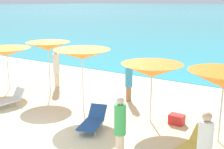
# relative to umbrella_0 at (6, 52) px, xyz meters

# --- Properties ---
(ground_plane) EXTENTS (50.00, 100.00, 0.30)m
(ground_plane) POSITION_rel_umbrella_0_xyz_m (4.73, 6.77, -1.99)
(ground_plane) COLOR beige
(umbrella_0) EXTENTS (2.34, 2.34, 2.02)m
(umbrella_0) POSITION_rel_umbrella_0_xyz_m (0.00, 0.00, 0.00)
(umbrella_0) COLOR silver
(umbrella_0) RESTS_ON ground_plane
(umbrella_1) EXTENTS (2.11, 2.11, 2.38)m
(umbrella_1) POSITION_rel_umbrella_0_xyz_m (2.11, 0.59, 0.36)
(umbrella_1) COLOR silver
(umbrella_1) RESTS_ON ground_plane
(umbrella_2) EXTENTS (2.24, 2.24, 2.37)m
(umbrella_2) POSITION_rel_umbrella_0_xyz_m (4.61, -0.16, 0.35)
(umbrella_2) COLOR silver
(umbrella_2) RESTS_ON ground_plane
(umbrella_3) EXTENTS (2.26, 2.26, 2.08)m
(umbrella_3) POSITION_rel_umbrella_0_xyz_m (7.36, 0.13, 0.01)
(umbrella_3) COLOR silver
(umbrella_3) RESTS_ON ground_plane
(umbrella_4) EXTENTS (2.18, 2.18, 2.20)m
(umbrella_4) POSITION_rel_umbrella_0_xyz_m (9.77, -0.16, 0.10)
(umbrella_4) COLOR silver
(umbrella_4) RESTS_ON ground_plane
(lounge_chair_0) EXTENTS (0.97, 1.54, 0.66)m
(lounge_chair_0) POSITION_rel_umbrella_0_xyz_m (6.04, -1.48, -1.53)
(lounge_chair_0) COLOR #1E478C
(lounge_chair_0) RESTS_ON ground_plane
(lounge_chair_1) EXTENTS (0.70, 1.47, 0.66)m
(lounge_chair_1) POSITION_rel_umbrella_0_xyz_m (1.87, -1.54, -1.55)
(lounge_chair_1) COLOR white
(lounge_chair_1) RESTS_ON ground_plane
(lounge_chair_2) EXTENTS (0.85, 1.58, 0.63)m
(lounge_chair_2) POSITION_rel_umbrella_0_xyz_m (9.34, -1.33, -1.56)
(lounge_chair_2) COLOR #D8BF4C
(lounge_chair_2) RESTS_ON ground_plane
(beachgoer_0) EXTENTS (0.32, 0.32, 1.90)m
(beachgoer_0) POSITION_rel_umbrella_0_xyz_m (1.63, 1.56, -0.81)
(beachgoer_0) COLOR beige
(beachgoer_0) RESTS_ON ground_plane
(beachgoer_2) EXTENTS (0.32, 0.32, 1.70)m
(beachgoer_2) POSITION_rel_umbrella_0_xyz_m (7.71, -2.52, -0.93)
(beachgoer_2) COLOR beige
(beachgoer_2) RESTS_ON ground_plane
(beachgoer_3) EXTENTS (0.34, 0.34, 1.79)m
(beachgoer_3) POSITION_rel_umbrella_0_xyz_m (9.97, -2.59, -0.89)
(beachgoer_3) COLOR #DBAA84
(beachgoer_3) RESTS_ON ground_plane
(beachgoer_4) EXTENTS (0.30, 0.30, 1.66)m
(beachgoer_4) POSITION_rel_umbrella_0_xyz_m (5.63, 1.64, -0.95)
(beachgoer_4) COLOR #A3704C
(beachgoer_4) RESTS_ON ground_plane
(cooler_box) EXTENTS (0.51, 0.37, 0.34)m
(cooler_box) POSITION_rel_umbrella_0_xyz_m (8.23, 0.41, -1.67)
(cooler_box) COLOR red
(cooler_box) RESTS_ON ground_plane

